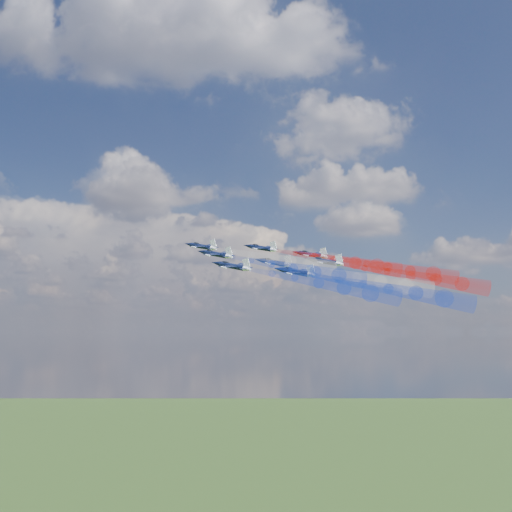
# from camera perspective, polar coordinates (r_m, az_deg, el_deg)

# --- Properties ---
(jet_lead) EXTENTS (15.80, 15.22, 7.48)m
(jet_lead) POSITION_cam_1_polar(r_m,az_deg,el_deg) (170.91, -5.25, 0.92)
(jet_lead) COLOR black
(trail_lead) EXTENTS (33.06, 24.10, 12.46)m
(trail_lead) POSITION_cam_1_polar(r_m,az_deg,el_deg) (156.78, 1.43, -0.21)
(trail_lead) COLOR white
(jet_inner_left) EXTENTS (15.80, 15.22, 7.48)m
(jet_inner_left) POSITION_cam_1_polar(r_m,az_deg,el_deg) (156.63, -3.87, 0.18)
(jet_inner_left) COLOR black
(trail_inner_left) EXTENTS (33.06, 24.10, 12.46)m
(trail_inner_left) POSITION_cam_1_polar(r_m,az_deg,el_deg) (143.14, 3.59, -1.15)
(trail_inner_left) COLOR blue
(jet_inner_right) EXTENTS (15.80, 15.22, 7.48)m
(jet_inner_right) POSITION_cam_1_polar(r_m,az_deg,el_deg) (172.76, 0.51, 0.78)
(jet_inner_right) COLOR black
(trail_inner_right) EXTENTS (33.06, 24.10, 12.46)m
(trail_inner_right) POSITION_cam_1_polar(r_m,az_deg,el_deg) (160.69, 7.54, -0.36)
(trail_inner_right) COLOR red
(jet_outer_left) EXTENTS (15.80, 15.22, 7.48)m
(jet_outer_left) POSITION_cam_1_polar(r_m,az_deg,el_deg) (143.47, -2.30, -0.98)
(jet_outer_left) COLOR black
(trail_outer_left) EXTENTS (33.06, 24.10, 12.46)m
(trail_outer_left) POSITION_cam_1_polar(r_m,az_deg,el_deg) (130.75, 6.06, -2.54)
(trail_outer_left) COLOR blue
(jet_center_third) EXTENTS (15.80, 15.22, 7.48)m
(jet_center_third) POSITION_cam_1_polar(r_m,az_deg,el_deg) (156.64, 1.77, -0.63)
(jet_center_third) COLOR black
(trail_center_third) EXTENTS (33.06, 24.10, 12.46)m
(trail_center_third) POSITION_cam_1_polar(r_m,az_deg,el_deg) (145.26, 9.67, -2.00)
(trail_center_third) COLOR white
(jet_outer_right) EXTENTS (15.80, 15.22, 7.48)m
(jet_outer_right) POSITION_cam_1_polar(r_m,az_deg,el_deg) (173.76, 5.31, 0.14)
(jet_outer_right) COLOR black
(trail_outer_right) EXTENTS (33.06, 24.10, 12.46)m
(trail_outer_right) POSITION_cam_1_polar(r_m,az_deg,el_deg) (163.53, 12.59, -1.03)
(trail_outer_right) COLOR red
(jet_rear_left) EXTENTS (15.80, 15.22, 7.48)m
(jet_rear_left) POSITION_cam_1_polar(r_m,az_deg,el_deg) (144.34, 3.86, -1.55)
(jet_rear_left) COLOR black
(trail_rear_left) EXTENTS (33.06, 24.10, 12.46)m
(trail_rear_left) POSITION_cam_1_polar(r_m,az_deg,el_deg) (133.95, 12.63, -3.10)
(trail_rear_left) COLOR blue
(jet_rear_right) EXTENTS (15.80, 15.22, 7.48)m
(jet_rear_right) POSITION_cam_1_polar(r_m,az_deg,el_deg) (159.98, 6.66, -0.53)
(jet_rear_right) COLOR black
(trail_rear_right) EXTENTS (33.06, 24.10, 12.46)m
(trail_rear_right) POSITION_cam_1_polar(r_m,az_deg,el_deg) (150.44, 14.68, -1.84)
(trail_rear_right) COLOR red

